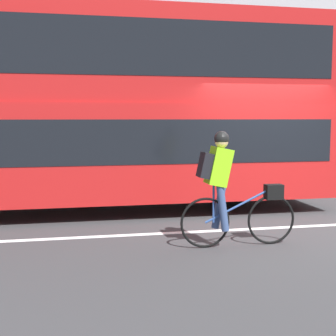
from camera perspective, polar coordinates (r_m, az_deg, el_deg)
name	(u,v)px	position (r m, az deg, el deg)	size (l,w,h in m)	color
ground_plane	(283,225)	(8.51, 13.81, -6.75)	(80.00, 80.00, 0.00)	#38383A
road_center_line	(287,227)	(8.35, 14.35, -7.00)	(50.00, 0.14, 0.01)	silver
sidewalk_curb	(206,183)	(12.95, 4.71, -1.88)	(60.00, 2.57, 0.14)	#A8A399
building_facade	(194,13)	(14.53, 3.24, 18.39)	(60.00, 0.30, 9.90)	#9E9EA3
bus	(79,103)	(9.43, -10.79, 7.82)	(9.87, 2.42, 3.91)	black
cyclist_on_bike	(227,185)	(6.80, 7.26, -2.13)	(1.75, 0.32, 1.69)	black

